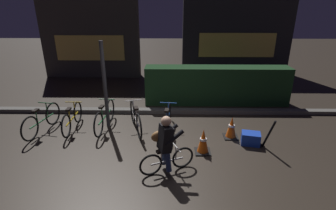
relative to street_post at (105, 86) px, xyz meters
name	(u,v)px	position (x,y,z in m)	size (l,w,h in m)	color
ground_plane	(159,149)	(1.48, -1.20, -1.18)	(40.00, 40.00, 0.00)	#2D261E
sidewalk_curb	(163,111)	(1.48, 1.00, -1.12)	(12.00, 0.24, 0.12)	#56544F
hedge_row	(216,85)	(3.28, 1.90, -0.55)	(4.80, 0.70, 1.27)	#19381C
storefront_left	(90,34)	(-1.88, 5.30, 0.74)	(4.33, 0.54, 3.87)	#383330
storefront_right	(237,31)	(4.78, 6.00, 0.79)	(5.04, 0.54, 3.97)	#262328
street_post	(105,86)	(0.00, 0.00, 0.00)	(0.10, 0.10, 2.37)	#2D2D33
parked_bike_leftmost	(42,120)	(-1.68, -0.34, -0.85)	(0.46, 1.59, 0.74)	black
parked_bike_left_mid	(72,118)	(-0.93, -0.16, -0.86)	(0.46, 1.53, 0.71)	black
parked_bike_center_left	(105,116)	(-0.06, -0.08, -0.84)	(0.46, 1.64, 0.76)	black
parked_bike_center_right	(136,118)	(0.80, -0.19, -0.83)	(0.58, 1.61, 0.77)	black
parked_bike_right_mid	(167,120)	(1.66, -0.23, -0.85)	(0.46, 1.57, 0.72)	black
traffic_cone_near	(203,141)	(2.50, -1.30, -0.90)	(0.36, 0.36, 0.59)	black
traffic_cone_far	(231,128)	(3.30, -0.57, -0.91)	(0.36, 0.36, 0.57)	black
blue_crate	(251,138)	(3.71, -0.90, -1.03)	(0.44, 0.32, 0.30)	#193DB7
cyclist	(165,144)	(1.65, -2.03, -0.56)	(1.11, 0.55, 1.25)	black
closed_umbrella	(269,134)	(4.03, -1.15, -0.78)	(0.05, 0.05, 0.85)	black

